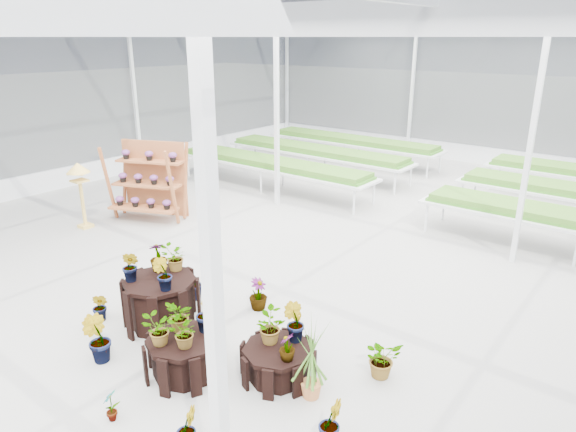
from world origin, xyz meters
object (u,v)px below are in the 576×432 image
Objects in this scene: plinth_mid at (185,356)px; shelf_rack at (147,182)px; plinth_low at (278,362)px; bird_table at (82,196)px; plinth_tall at (162,302)px.

shelf_rack is (-5.34, 3.57, 0.66)m from plinth_mid.
shelf_rack reaches higher than plinth_low.
bird_table reaches higher than plinth_mid.
plinth_low is 7.23m from bird_table.
bird_table is at bearing -141.25° from shelf_rack.
plinth_low is (2.20, 0.10, -0.17)m from plinth_tall.
plinth_low is at bearing 2.60° from plinth_tall.
plinth_tall is 0.61× the size of shelf_rack.
bird_table is at bearing 159.57° from plinth_mid.
shelf_rack is 1.50m from bird_table.
plinth_low is 0.62× the size of bird_table.
plinth_low is 0.52× the size of shelf_rack.
plinth_tall is 1.35m from plinth_mid.
plinth_tall is 5.13m from shelf_rack.
plinth_mid is 0.55× the size of shelf_rack.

